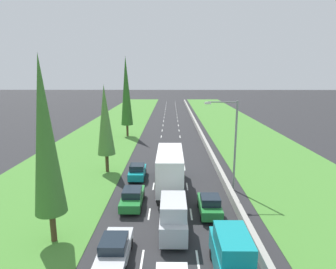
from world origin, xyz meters
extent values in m
plane|color=#28282B|center=(0.00, 60.00, 0.00)|extent=(300.00, 300.00, 0.00)
cube|color=#478433|center=(-12.65, 60.00, 0.02)|extent=(14.00, 140.00, 0.04)
cube|color=#478433|center=(14.35, 60.00, 0.02)|extent=(14.00, 140.00, 0.04)
cube|color=#9E9B93|center=(5.70, 60.00, 0.42)|extent=(0.44, 120.00, 0.85)
cube|color=white|center=(-1.75, 15.00, 0.01)|extent=(0.14, 2.00, 0.01)
cube|color=white|center=(-1.75, 21.00, 0.01)|extent=(0.14, 2.00, 0.01)
cube|color=white|center=(-1.75, 27.00, 0.01)|extent=(0.14, 2.00, 0.01)
cube|color=white|center=(-1.75, 33.00, 0.01)|extent=(0.14, 2.00, 0.01)
cube|color=white|center=(-1.75, 39.00, 0.01)|extent=(0.14, 2.00, 0.01)
cube|color=white|center=(-1.75, 45.00, 0.01)|extent=(0.14, 2.00, 0.01)
cube|color=white|center=(-1.75, 51.00, 0.01)|extent=(0.14, 2.00, 0.01)
cube|color=white|center=(-1.75, 57.00, 0.01)|extent=(0.14, 2.00, 0.01)
cube|color=white|center=(-1.75, 63.00, 0.01)|extent=(0.14, 2.00, 0.01)
cube|color=white|center=(-1.75, 69.00, 0.01)|extent=(0.14, 2.00, 0.01)
cube|color=white|center=(-1.75, 75.00, 0.01)|extent=(0.14, 2.00, 0.01)
cube|color=white|center=(-1.75, 81.00, 0.01)|extent=(0.14, 2.00, 0.01)
cube|color=white|center=(-1.75, 87.00, 0.01)|extent=(0.14, 2.00, 0.01)
cube|color=white|center=(-1.75, 93.00, 0.01)|extent=(0.14, 2.00, 0.01)
cube|color=white|center=(-1.75, 99.00, 0.01)|extent=(0.14, 2.00, 0.01)
cube|color=white|center=(-1.75, 105.00, 0.01)|extent=(0.14, 2.00, 0.01)
cube|color=white|center=(-1.75, 111.00, 0.01)|extent=(0.14, 2.00, 0.01)
cube|color=white|center=(-1.75, 117.00, 0.01)|extent=(0.14, 2.00, 0.01)
cube|color=white|center=(1.75, 15.00, 0.01)|extent=(0.14, 2.00, 0.01)
cube|color=white|center=(1.75, 21.00, 0.01)|extent=(0.14, 2.00, 0.01)
cube|color=white|center=(1.75, 27.00, 0.01)|extent=(0.14, 2.00, 0.01)
cube|color=white|center=(1.75, 33.00, 0.01)|extent=(0.14, 2.00, 0.01)
cube|color=white|center=(1.75, 39.00, 0.01)|extent=(0.14, 2.00, 0.01)
cube|color=white|center=(1.75, 45.00, 0.01)|extent=(0.14, 2.00, 0.01)
cube|color=white|center=(1.75, 51.00, 0.01)|extent=(0.14, 2.00, 0.01)
cube|color=white|center=(1.75, 57.00, 0.01)|extent=(0.14, 2.00, 0.01)
cube|color=white|center=(1.75, 63.00, 0.01)|extent=(0.14, 2.00, 0.01)
cube|color=white|center=(1.75, 69.00, 0.01)|extent=(0.14, 2.00, 0.01)
cube|color=white|center=(1.75, 75.00, 0.01)|extent=(0.14, 2.00, 0.01)
cube|color=white|center=(1.75, 81.00, 0.01)|extent=(0.14, 2.00, 0.01)
cube|color=white|center=(1.75, 87.00, 0.01)|extent=(0.14, 2.00, 0.01)
cube|color=white|center=(1.75, 93.00, 0.01)|extent=(0.14, 2.00, 0.01)
cube|color=white|center=(1.75, 99.00, 0.01)|extent=(0.14, 2.00, 0.01)
cube|color=white|center=(1.75, 105.00, 0.01)|extent=(0.14, 2.00, 0.01)
cube|color=white|center=(1.75, 111.00, 0.01)|extent=(0.14, 2.00, 0.01)
cube|color=white|center=(1.75, 117.00, 0.01)|extent=(0.14, 2.00, 0.01)
cube|color=silver|center=(-3.43, 14.85, 0.68)|extent=(1.76, 4.50, 0.72)
cube|color=#19232D|center=(-3.43, 14.70, 1.34)|extent=(1.56, 1.90, 0.60)
cylinder|color=black|center=(-4.23, 16.24, 0.32)|extent=(0.22, 0.64, 0.64)
cylinder|color=black|center=(-2.63, 16.24, 0.32)|extent=(0.22, 0.64, 0.64)
cube|color=silver|center=(0.23, 18.08, 1.02)|extent=(1.90, 4.90, 1.40)
cube|color=silver|center=(0.23, 17.78, 2.27)|extent=(1.80, 3.10, 1.10)
cylinder|color=black|center=(-0.64, 19.60, 0.32)|extent=(0.22, 0.64, 0.64)
cylinder|color=black|center=(1.10, 19.60, 0.32)|extent=(0.22, 0.64, 0.64)
cylinder|color=black|center=(-0.64, 16.56, 0.32)|extent=(0.22, 0.64, 0.64)
cylinder|color=black|center=(1.10, 16.56, 0.32)|extent=(0.22, 0.64, 0.64)
cube|color=teal|center=(3.51, 13.62, 1.02)|extent=(1.90, 4.90, 1.40)
cube|color=teal|center=(3.51, 13.32, 2.27)|extent=(1.80, 3.10, 1.10)
cylinder|color=black|center=(2.64, 15.14, 0.32)|extent=(0.22, 0.64, 0.64)
cylinder|color=black|center=(4.38, 15.14, 0.32)|extent=(0.22, 0.64, 0.64)
cube|color=#237A33|center=(-3.33, 22.53, 0.68)|extent=(1.76, 4.50, 0.72)
cube|color=#19232D|center=(-3.33, 22.38, 1.34)|extent=(1.56, 1.90, 0.60)
cylinder|color=black|center=(-4.13, 23.93, 0.32)|extent=(0.22, 0.64, 0.64)
cylinder|color=black|center=(-2.53, 23.93, 0.32)|extent=(0.22, 0.64, 0.64)
cylinder|color=black|center=(-4.13, 21.14, 0.32)|extent=(0.22, 0.64, 0.64)
cylinder|color=black|center=(-2.53, 21.14, 0.32)|extent=(0.22, 0.64, 0.64)
cube|color=teal|center=(-3.67, 29.29, 0.70)|extent=(1.68, 3.90, 0.76)
cube|color=#19232D|center=(-3.67, 28.99, 1.40)|extent=(1.52, 1.60, 0.64)
cylinder|color=black|center=(-4.43, 30.50, 0.32)|extent=(0.22, 0.64, 0.64)
cylinder|color=black|center=(-2.91, 30.50, 0.32)|extent=(0.22, 0.64, 0.64)
cylinder|color=black|center=(-4.43, 28.08, 0.32)|extent=(0.22, 0.64, 0.64)
cylinder|color=black|center=(-2.91, 28.08, 0.32)|extent=(0.22, 0.64, 0.64)
cube|color=#237A33|center=(3.27, 21.04, 0.70)|extent=(1.68, 3.90, 0.76)
cube|color=#19232D|center=(3.27, 20.74, 1.40)|extent=(1.52, 1.60, 0.64)
cylinder|color=black|center=(2.51, 22.25, 0.32)|extent=(0.22, 0.64, 0.64)
cylinder|color=black|center=(4.03, 22.25, 0.32)|extent=(0.22, 0.64, 0.64)
cylinder|color=black|center=(2.51, 19.83, 0.32)|extent=(0.22, 0.64, 0.64)
cylinder|color=black|center=(4.03, 19.83, 0.32)|extent=(0.22, 0.64, 0.64)
cube|color=black|center=(-0.04, 26.46, 0.60)|extent=(2.20, 9.40, 0.56)
cube|color=teal|center=(-0.04, 30.06, 2.13)|extent=(2.40, 2.20, 2.50)
cube|color=silver|center=(-0.04, 25.36, 2.53)|extent=(2.44, 7.20, 3.30)
cylinder|color=black|center=(-1.16, 29.76, 0.32)|extent=(0.22, 0.64, 0.64)
cylinder|color=black|center=(1.08, 29.76, 0.32)|extent=(0.22, 0.64, 0.64)
cylinder|color=black|center=(-1.16, 24.28, 0.32)|extent=(0.22, 0.64, 0.64)
cylinder|color=black|center=(1.08, 24.28, 0.32)|extent=(0.22, 0.64, 0.64)
cylinder|color=black|center=(-1.16, 23.20, 0.32)|extent=(0.22, 0.64, 0.64)
cylinder|color=black|center=(1.08, 23.20, 0.32)|extent=(0.22, 0.64, 0.64)
cylinder|color=#4C3823|center=(-8.10, 17.01, 1.10)|extent=(0.40, 0.40, 2.20)
cone|color=#3D752D|center=(-8.10, 17.01, 7.49)|extent=(2.12, 2.12, 10.57)
cylinder|color=#4C3823|center=(-7.52, 31.47, 1.10)|extent=(0.39, 0.39, 2.20)
cone|color=#4C7F38|center=(-7.52, 31.47, 6.26)|extent=(2.06, 2.06, 8.11)
cylinder|color=#4C3823|center=(-8.08, 51.36, 1.10)|extent=(0.41, 0.41, 2.20)
cone|color=#2D6623|center=(-8.08, 51.36, 8.44)|extent=(2.17, 2.17, 12.48)
cylinder|color=gray|center=(6.34, 26.16, 4.50)|extent=(0.20, 0.20, 9.00)
cylinder|color=gray|center=(4.94, 26.16, 8.85)|extent=(2.80, 0.12, 0.12)
cube|color=silver|center=(3.54, 26.16, 8.75)|extent=(0.60, 0.28, 0.20)
camera|label=1|loc=(0.05, -0.96, 11.46)|focal=30.60mm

